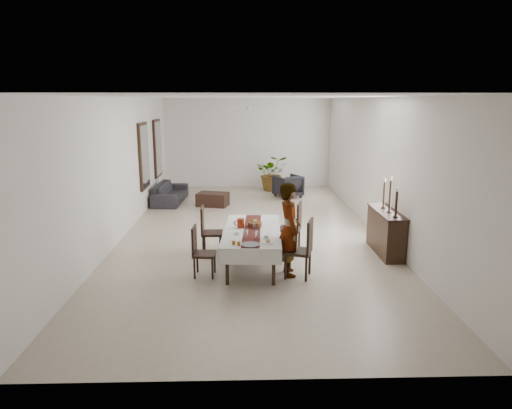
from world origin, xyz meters
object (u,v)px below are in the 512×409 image
(dining_table_top, at_px, (252,231))
(sofa, at_px, (170,193))
(woman, at_px, (289,230))
(red_pitcher, at_px, (241,223))
(sideboard_body, at_px, (385,233))

(dining_table_top, bearing_deg, sofa, 116.39)
(woman, distance_m, sofa, 6.96)
(dining_table_top, distance_m, red_pitcher, 0.29)
(red_pitcher, height_order, sideboard_body, red_pitcher)
(woman, height_order, sofa, woman)
(red_pitcher, relative_size, woman, 0.11)
(woman, bearing_deg, dining_table_top, 43.81)
(dining_table_top, xyz_separation_m, sideboard_body, (2.79, 0.59, -0.22))
(red_pitcher, distance_m, woman, 1.13)
(dining_table_top, relative_size, red_pitcher, 12.00)
(dining_table_top, xyz_separation_m, woman, (0.66, -0.56, 0.19))
(dining_table_top, xyz_separation_m, sofa, (-2.46, 5.64, -0.36))
(dining_table_top, distance_m, sideboard_body, 2.86)
(sideboard_body, bearing_deg, red_pitcher, -171.59)
(red_pitcher, height_order, woman, woman)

